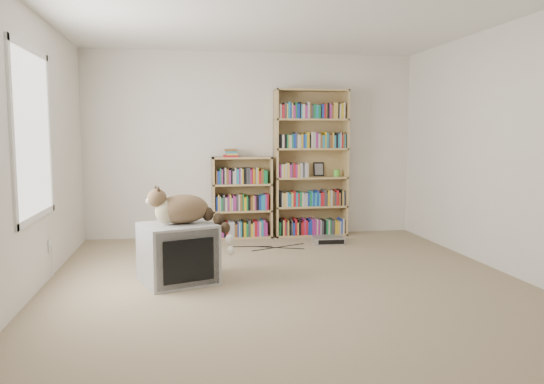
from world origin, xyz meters
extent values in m
cube|color=tan|center=(0.00, 0.00, 0.00)|extent=(4.50, 5.00, 0.01)
cube|color=silver|center=(0.00, 2.50, 1.25)|extent=(4.50, 0.02, 2.50)
cube|color=silver|center=(0.00, -2.50, 1.25)|extent=(4.50, 0.02, 2.50)
cube|color=silver|center=(-2.25, 0.00, 1.25)|extent=(0.02, 5.00, 2.50)
cube|color=silver|center=(2.25, 0.00, 1.25)|extent=(0.02, 5.00, 2.50)
cube|color=white|center=(0.00, 0.00, 2.50)|extent=(4.50, 5.00, 0.02)
cube|color=white|center=(-2.24, 0.20, 1.40)|extent=(0.02, 1.22, 1.52)
cube|color=#A2A2A5|center=(-1.01, 0.26, 0.28)|extent=(0.80, 0.76, 0.56)
cube|color=black|center=(-0.92, 0.00, 0.28)|extent=(0.57, 0.23, 0.52)
cube|color=black|center=(-0.91, -0.02, 0.27)|extent=(0.45, 0.17, 0.39)
cube|color=black|center=(-1.05, 0.38, 0.27)|extent=(0.47, 0.43, 0.34)
ellipsoid|color=#3B2B18|center=(-0.96, 0.29, 0.70)|extent=(0.57, 0.46, 0.28)
ellipsoid|color=#3B2B18|center=(-0.84, 0.32, 0.68)|extent=(0.29, 0.30, 0.20)
ellipsoid|color=#BEB189|center=(-1.12, 0.22, 0.68)|extent=(0.24, 0.24, 0.23)
ellipsoid|color=#3B2B18|center=(-1.19, 0.21, 0.81)|extent=(0.22, 0.21, 0.17)
sphere|color=beige|center=(-1.26, 0.19, 0.79)|extent=(0.09, 0.09, 0.07)
cone|color=black|center=(-1.18, 0.18, 0.89)|extent=(0.08, 0.09, 0.09)
cone|color=black|center=(-1.20, 0.27, 0.89)|extent=(0.08, 0.09, 0.09)
cube|color=#A78453|center=(0.29, 2.34, 1.00)|extent=(0.03, 0.30, 2.00)
cube|color=#A78453|center=(1.27, 2.34, 1.00)|extent=(0.02, 0.30, 2.00)
cube|color=#A78453|center=(0.78, 2.48, 1.00)|extent=(1.00, 0.03, 2.00)
cube|color=#A78453|center=(0.78, 2.34, 1.99)|extent=(1.00, 0.30, 0.02)
cube|color=#A78453|center=(0.78, 2.34, 0.01)|extent=(1.00, 0.30, 0.03)
cube|color=#A78453|center=(0.78, 2.34, 0.41)|extent=(1.00, 0.30, 0.03)
cube|color=#A78453|center=(0.78, 2.34, 0.80)|extent=(1.00, 0.30, 0.02)
cube|color=#A78453|center=(0.78, 2.34, 1.20)|extent=(1.00, 0.30, 0.02)
cube|color=#A78453|center=(0.78, 2.34, 1.59)|extent=(1.00, 0.30, 0.02)
cube|color=#AA1620|center=(0.78, 2.34, 0.12)|extent=(0.92, 0.24, 0.19)
cube|color=#1833A1|center=(0.78, 2.34, 0.52)|extent=(0.92, 0.24, 0.19)
cube|color=#14723A|center=(0.78, 2.34, 0.91)|extent=(0.92, 0.24, 0.19)
cube|color=#B9AD98|center=(0.78, 2.34, 1.31)|extent=(0.92, 0.24, 0.19)
cube|color=black|center=(0.78, 2.34, 1.70)|extent=(0.92, 0.24, 0.19)
cube|color=#A78453|center=(-0.56, 2.34, 0.55)|extent=(0.02, 0.30, 1.10)
cube|color=#A78453|center=(0.22, 2.34, 0.55)|extent=(0.03, 0.30, 1.10)
cube|color=#A78453|center=(-0.17, 2.48, 0.55)|extent=(0.80, 0.03, 1.10)
cube|color=#A78453|center=(-0.17, 2.34, 1.08)|extent=(0.80, 0.30, 0.02)
cube|color=#A78453|center=(-0.17, 2.34, 0.01)|extent=(0.80, 0.30, 0.03)
cube|color=#A78453|center=(-0.17, 2.34, 0.37)|extent=(0.80, 0.30, 0.03)
cube|color=#A78453|center=(-0.17, 2.34, 0.73)|extent=(0.80, 0.30, 0.02)
cube|color=#AA1620|center=(-0.17, 2.34, 0.12)|extent=(0.72, 0.24, 0.19)
cube|color=#1833A1|center=(-0.17, 2.34, 0.48)|extent=(0.72, 0.24, 0.19)
cube|color=#14723A|center=(-0.17, 2.34, 0.83)|extent=(0.72, 0.24, 0.19)
cube|color=#AA1620|center=(-0.32, 2.32, 1.15)|extent=(0.19, 0.25, 0.11)
cylinder|color=#5DC538|center=(1.15, 2.34, 0.86)|extent=(0.09, 0.09, 0.10)
cube|color=black|center=(0.92, 2.44, 0.91)|extent=(0.15, 0.05, 0.19)
cube|color=#A5A4A9|center=(0.87, 1.75, 0.04)|extent=(0.40, 0.29, 0.09)
cube|color=silver|center=(-2.24, 0.61, 0.32)|extent=(0.01, 0.08, 0.13)
camera|label=1|loc=(-0.95, -4.73, 1.40)|focal=35.00mm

